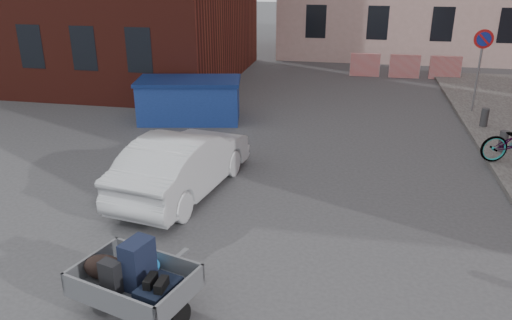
# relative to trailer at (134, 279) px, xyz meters

# --- Properties ---
(ground) EXTENTS (120.00, 120.00, 0.00)m
(ground) POSITION_rel_trailer_xyz_m (0.70, 2.25, -0.61)
(ground) COLOR #38383A
(ground) RESTS_ON ground
(no_parking_sign) EXTENTS (0.60, 0.09, 2.65)m
(no_parking_sign) POSITION_rel_trailer_xyz_m (6.70, 11.74, 1.41)
(no_parking_sign) COLOR gray
(no_parking_sign) RESTS_ON sidewalk
(barriers) EXTENTS (4.70, 0.18, 1.00)m
(barriers) POSITION_rel_trailer_xyz_m (4.90, 17.25, -0.11)
(barriers) COLOR red
(barriers) RESTS_ON ground
(trailer) EXTENTS (1.84, 1.96, 1.20)m
(trailer) POSITION_rel_trailer_xyz_m (0.00, 0.00, 0.00)
(trailer) COLOR black
(trailer) RESTS_ON ground
(dumpster) EXTENTS (3.45, 2.24, 1.34)m
(dumpster) POSITION_rel_trailer_xyz_m (-2.27, 9.24, 0.07)
(dumpster) COLOR navy
(dumpster) RESTS_ON ground
(silver_car) EXTENTS (2.10, 4.32, 1.36)m
(silver_car) POSITION_rel_trailer_xyz_m (-0.69, 4.11, 0.07)
(silver_car) COLOR silver
(silver_car) RESTS_ON ground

